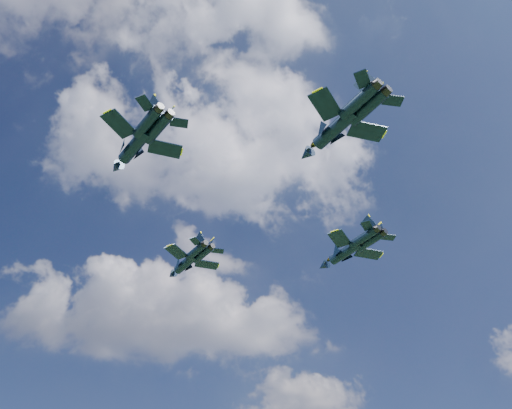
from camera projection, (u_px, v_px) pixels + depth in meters
The scene contains 4 objects.
jet_lead at pixel (185, 264), 99.39m from camera, with size 12.19×14.82×3.73m.
jet_left at pixel (134, 147), 75.85m from camera, with size 13.62×16.26×4.11m.
jet_right at pixel (344, 253), 95.98m from camera, with size 13.58×16.57×4.16m.
jet_slot at pixel (333, 130), 70.33m from camera, with size 13.35×16.83×4.18m.
Camera 1 is at (-4.00, -67.22, 3.10)m, focal length 35.00 mm.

